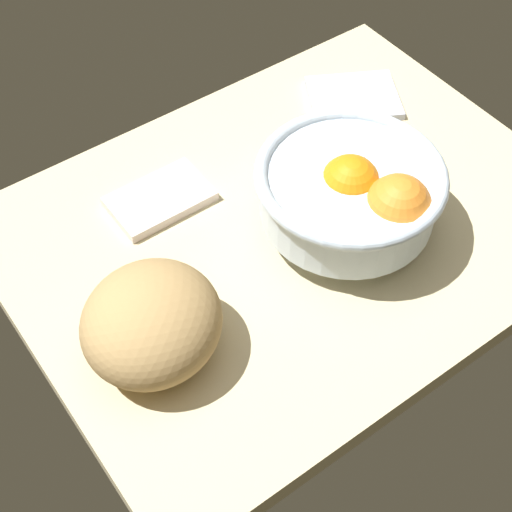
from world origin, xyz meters
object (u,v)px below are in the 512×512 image
Objects in this scene: fruit_bowl at (354,192)px; napkin_spare at (354,98)px; napkin_folded at (160,199)px; bread_loaf at (152,323)px.

fruit_bowl is 1.78× the size of napkin_spare.
fruit_bowl is 24.35cm from napkin_folded.
bread_loaf is 47.89cm from napkin_spare.
fruit_bowl is 27.86cm from bread_loaf.
bread_loaf is (-27.81, -0.82, -1.55)cm from fruit_bowl.
fruit_bowl reaches higher than napkin_folded.
bread_loaf reaches higher than napkin_folded.
napkin_spare is at bearing 48.16° from fruit_bowl.
bread_loaf is 1.24× the size of napkin_spare.
napkin_folded is 32.35cm from napkin_spare.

